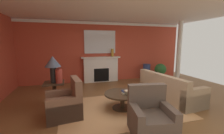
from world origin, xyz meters
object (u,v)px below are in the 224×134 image
coffee_table (122,97)px  table_lamp (53,64)px  armchair_facing_fireplace (151,119)px  mantel_mirror (100,42)px  armchair_near_window (65,105)px  vase_mantel_right (112,53)px  vase_on_side_table (59,76)px  vase_tall_corner (146,72)px  potted_plant (160,71)px  sofa (168,90)px  fireplace (101,70)px  side_table (55,92)px

coffee_table → table_lamp: 2.15m
armchair_facing_fireplace → coffee_table: size_ratio=0.95×
mantel_mirror → armchair_near_window: size_ratio=1.54×
vase_mantel_right → vase_on_side_table: bearing=-133.0°
vase_tall_corner → potted_plant: (0.60, -0.27, 0.09)m
table_lamp → vase_mantel_right: size_ratio=2.07×
sofa → table_lamp: (-3.50, 0.47, 0.93)m
mantel_mirror → vase_on_side_table: (-1.72, -2.60, -0.97)m
armchair_facing_fireplace → vase_mantel_right: size_ratio=2.62×
mantel_mirror → armchair_near_window: 3.94m
sofa → potted_plant: bearing=62.0°
vase_tall_corner → vase_on_side_table: bearing=-151.1°
fireplace → sofa: fireplace is taller
mantel_mirror → table_lamp: (-1.87, -2.48, -0.64)m
fireplace → vase_on_side_table: size_ratio=4.60×
fireplace → armchair_near_window: fireplace is taller
coffee_table → vase_tall_corner: (2.28, 2.80, 0.06)m
vase_mantel_right → table_lamp: bearing=-136.3°
vase_tall_corner → side_table: bearing=-153.3°
fireplace → armchair_facing_fireplace: (0.09, -4.36, -0.26)m
fireplace → vase_mantel_right: (0.55, -0.05, 0.81)m
fireplace → vase_on_side_table: (-1.72, -2.48, 0.33)m
armchair_facing_fireplace → vase_tall_corner: 4.60m
coffee_table → table_lamp: bearing=158.0°
coffee_table → mantel_mirror: bearing=89.1°
mantel_mirror → sofa: bearing=-61.1°
side_table → armchair_near_window: bearing=-68.4°
fireplace → vase_mantel_right: bearing=-5.1°
vase_on_side_table → potted_plant: bearing=22.8°
side_table → vase_tall_corner: size_ratio=0.88×
fireplace → table_lamp: 3.08m
side_table → table_lamp: bearing=-90.0°
armchair_near_window → vase_tall_corner: 4.74m
fireplace → mantel_mirror: bearing=90.0°
armchair_near_window → coffee_table: size_ratio=0.95×
armchair_facing_fireplace → side_table: (-1.96, 2.00, 0.09)m
sofa → armchair_near_window: armchair_near_window is taller
side_table → vase_tall_corner: vase_tall_corner is taller
armchair_facing_fireplace → table_lamp: 2.95m
mantel_mirror → vase_mantel_right: bearing=-17.2°
sofa → coffee_table: 1.70m
fireplace → side_table: 3.02m
vase_mantel_right → vase_tall_corner: vase_mantel_right is taller
mantel_mirror → side_table: size_ratio=2.10×
vase_tall_corner → potted_plant: potted_plant is taller
table_lamp → armchair_facing_fireplace: bearing=-45.7°
mantel_mirror → vase_mantel_right: (0.55, -0.17, -0.50)m
vase_on_side_table → mantel_mirror: bearing=56.6°
fireplace → armchair_near_window: bearing=-116.4°
coffee_table → vase_tall_corner: size_ratio=1.25×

